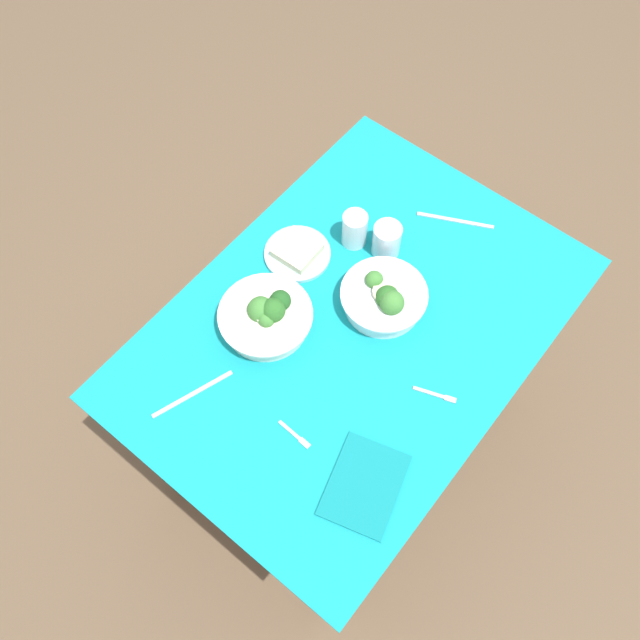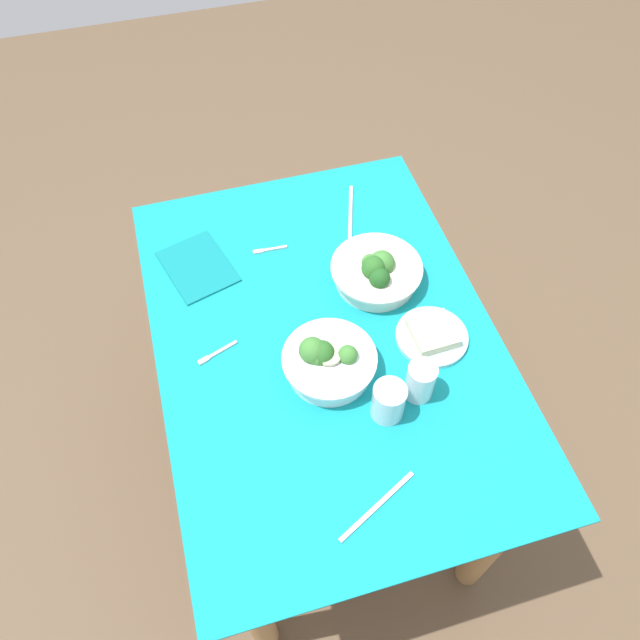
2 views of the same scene
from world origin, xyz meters
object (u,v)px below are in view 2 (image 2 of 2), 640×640
(water_glass_side, at_px, (420,381))
(napkin_folded_upper, at_px, (198,267))
(broccoli_bowl_near, at_px, (327,361))
(water_glass_center, at_px, (388,401))
(broccoli_bowl_far, at_px, (376,272))
(fork_by_near_bowl, at_px, (216,353))
(fork_by_far_bowl, at_px, (268,250))
(bread_side_plate, at_px, (432,335))
(table_knife_left, at_px, (377,506))
(table_knife_right, at_px, (350,212))

(water_glass_side, bearing_deg, napkin_folded_upper, -140.25)
(broccoli_bowl_near, relative_size, water_glass_side, 2.12)
(water_glass_center, height_order, water_glass_side, water_glass_side)
(broccoli_bowl_far, distance_m, fork_by_near_bowl, 0.45)
(fork_by_far_bowl, distance_m, fork_by_near_bowl, 0.35)
(bread_side_plate, xyz_separation_m, water_glass_side, (0.13, -0.09, 0.04))
(water_glass_side, distance_m, table_knife_left, 0.29)
(table_knife_left, height_order, napkin_folded_upper, napkin_folded_upper)
(broccoli_bowl_near, xyz_separation_m, fork_by_far_bowl, (-0.40, -0.05, -0.04))
(water_glass_center, xyz_separation_m, fork_by_near_bowl, (-0.26, -0.34, -0.05))
(table_knife_right, bearing_deg, table_knife_left, 4.71)
(water_glass_side, distance_m, fork_by_far_bowl, 0.57)
(table_knife_right, relative_size, napkin_folded_upper, 1.04)
(broccoli_bowl_far, distance_m, bread_side_plate, 0.22)
(broccoli_bowl_far, height_order, fork_by_far_bowl, broccoli_bowl_far)
(table_knife_left, relative_size, table_knife_right, 0.99)
(broccoli_bowl_far, xyz_separation_m, water_glass_center, (0.36, -0.10, 0.01))
(broccoli_bowl_near, height_order, table_knife_right, broccoli_bowl_near)
(bread_side_plate, height_order, table_knife_left, bread_side_plate)
(fork_by_far_bowl, xyz_separation_m, napkin_folded_upper, (0.01, -0.19, 0.00))
(water_glass_center, bearing_deg, broccoli_bowl_near, -145.19)
(broccoli_bowl_near, relative_size, table_knife_right, 1.03)
(broccoli_bowl_near, distance_m, water_glass_center, 0.17)
(broccoli_bowl_near, bearing_deg, napkin_folded_upper, -148.62)
(water_glass_center, height_order, napkin_folded_upper, water_glass_center)
(broccoli_bowl_near, xyz_separation_m, table_knife_right, (-0.48, 0.21, -0.04))
(table_knife_left, bearing_deg, bread_side_plate, 27.51)
(broccoli_bowl_near, height_order, fork_by_far_bowl, broccoli_bowl_near)
(bread_side_plate, distance_m, table_knife_right, 0.46)
(water_glass_center, distance_m, napkin_folded_upper, 0.63)
(broccoli_bowl_near, height_order, napkin_folded_upper, broccoli_bowl_near)
(bread_side_plate, xyz_separation_m, table_knife_right, (-0.46, -0.06, -0.01))
(table_knife_left, xyz_separation_m, table_knife_right, (-0.81, 0.20, 0.00))
(water_glass_side, xyz_separation_m, napkin_folded_upper, (-0.51, -0.42, -0.05))
(water_glass_center, xyz_separation_m, fork_by_far_bowl, (-0.54, -0.15, -0.05))
(napkin_folded_upper, bearing_deg, water_glass_side, 39.75)
(bread_side_plate, xyz_separation_m, table_knife_left, (0.35, -0.26, -0.01))
(water_glass_center, distance_m, fork_by_near_bowl, 0.43)
(broccoli_bowl_far, height_order, table_knife_left, broccoli_bowl_far)
(broccoli_bowl_far, height_order, fork_by_near_bowl, broccoli_bowl_far)
(fork_by_near_bowl, bearing_deg, broccoli_bowl_near, 134.74)
(bread_side_plate, relative_size, table_knife_right, 0.83)
(fork_by_far_bowl, bearing_deg, water_glass_center, 107.60)
(water_glass_center, relative_size, fork_by_far_bowl, 1.04)
(fork_by_near_bowl, bearing_deg, fork_by_far_bowl, -144.10)
(water_glass_center, bearing_deg, broccoli_bowl_far, 164.93)
(water_glass_side, height_order, napkin_folded_upper, water_glass_side)
(fork_by_near_bowl, relative_size, table_knife_left, 0.49)
(table_knife_right, distance_m, napkin_folded_upper, 0.46)
(water_glass_center, bearing_deg, fork_by_far_bowl, -165.00)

